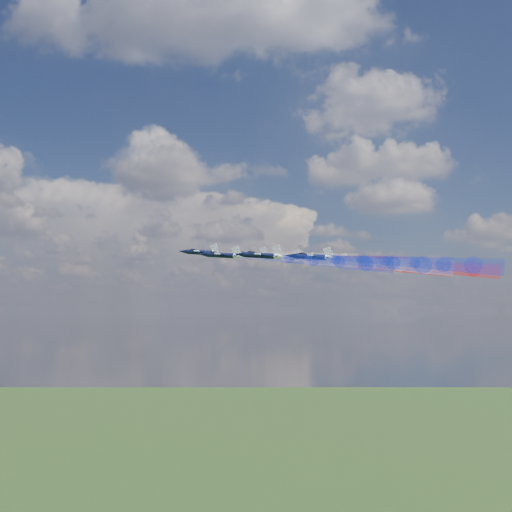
# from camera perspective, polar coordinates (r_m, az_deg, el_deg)

# --- Properties ---
(jet_lead) EXTENTS (15.25, 13.47, 5.03)m
(jet_lead) POSITION_cam_1_polar(r_m,az_deg,el_deg) (169.85, -5.34, 0.35)
(jet_lead) COLOR black
(trail_lead) EXTENTS (38.81, 14.75, 7.69)m
(trail_lead) POSITION_cam_1_polar(r_m,az_deg,el_deg) (161.10, 2.80, -0.10)
(trail_lead) COLOR white
(jet_inner_left) EXTENTS (15.25, 13.47, 5.03)m
(jet_inner_left) POSITION_cam_1_polar(r_m,az_deg,el_deg) (157.25, -3.39, 0.08)
(jet_inner_left) COLOR black
(trail_inner_left) EXTENTS (38.81, 14.75, 7.69)m
(trail_inner_left) POSITION_cam_1_polar(r_m,az_deg,el_deg) (149.47, 5.53, -0.42)
(trail_inner_left) COLOR #1A2CE1
(jet_inner_right) EXTENTS (15.25, 13.47, 5.03)m
(jet_inner_right) POSITION_cam_1_polar(r_m,az_deg,el_deg) (174.07, -0.65, 0.09)
(jet_inner_right) COLOR black
(trail_inner_right) EXTENTS (38.81, 14.75, 7.69)m
(trail_inner_right) POSITION_cam_1_polar(r_m,az_deg,el_deg) (167.28, 7.46, -0.36)
(trail_inner_right) COLOR red
(jet_outer_left) EXTENTS (15.25, 13.47, 5.03)m
(jet_outer_left) POSITION_cam_1_polar(r_m,az_deg,el_deg) (144.16, 0.36, 0.06)
(jet_outer_left) COLOR black
(trail_outer_left) EXTENTS (38.81, 14.75, 7.69)m
(trail_outer_left) POSITION_cam_1_polar(r_m,az_deg,el_deg) (138.17, 10.26, -0.49)
(trail_outer_left) COLOR #1A2CE1
(jet_center_third) EXTENTS (15.25, 13.47, 5.03)m
(jet_center_third) POSITION_cam_1_polar(r_m,az_deg,el_deg) (163.21, 2.51, -0.22)
(jet_center_third) COLOR black
(trail_center_third) EXTENTS (38.81, 14.75, 7.69)m
(trail_center_third) POSITION_cam_1_polar(r_m,az_deg,el_deg) (157.90, 11.26, -0.71)
(trail_center_third) COLOR white
(jet_outer_right) EXTENTS (15.25, 13.47, 5.03)m
(jet_outer_right) POSITION_cam_1_polar(r_m,az_deg,el_deg) (179.95, 3.93, -0.47)
(jet_outer_right) COLOR black
(trail_outer_right) EXTENTS (38.81, 14.75, 7.69)m
(trail_outer_right) POSITION_cam_1_polar(r_m,az_deg,el_deg) (175.09, 11.88, -0.91)
(trail_outer_right) COLOR red
(jet_rear_left) EXTENTS (15.25, 13.47, 5.03)m
(jet_rear_left) POSITION_cam_1_polar(r_m,az_deg,el_deg) (149.03, 5.23, -0.07)
(jet_rear_left) COLOR black
(trail_rear_left) EXTENTS (38.81, 14.75, 7.69)m
(trail_rear_left) POSITION_cam_1_polar(r_m,az_deg,el_deg) (145.08, 14.89, -0.59)
(trail_rear_left) COLOR #1A2CE1
(jet_rear_right) EXTENTS (15.25, 13.47, 5.03)m
(jet_rear_right) POSITION_cam_1_polar(r_m,az_deg,el_deg) (168.27, 6.97, -0.55)
(jet_rear_right) COLOR black
(trail_rear_right) EXTENTS (38.81, 14.75, 7.69)m
(trail_rear_right) POSITION_cam_1_polar(r_m,az_deg,el_deg) (164.85, 15.52, -1.02)
(trail_rear_right) COLOR red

